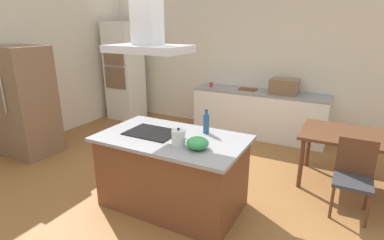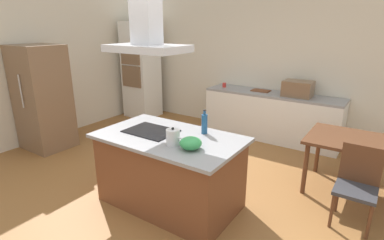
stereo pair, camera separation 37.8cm
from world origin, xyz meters
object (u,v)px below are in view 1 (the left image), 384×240
Objects in this scene: olive_oil_bottle at (206,123)px; cooktop at (152,132)px; countertop_microwave at (284,87)px; chair_facing_island at (354,172)px; cutting_board at (248,89)px; dining_table at (357,141)px; range_hood at (147,29)px; mixing_bowl at (198,143)px; refrigerator at (26,102)px; wall_oven_stack at (124,71)px; coffee_mug_red at (211,85)px; tea_kettle at (179,138)px.

cooktop is at bearing -152.03° from olive_oil_bottle.
countertop_microwave is 0.56× the size of chair_facing_island.
cutting_board is 0.24× the size of dining_table.
chair_facing_island is at bearing -90.00° from dining_table.
cutting_board is (-0.71, 0.05, -0.13)m from countertop_microwave.
range_hood is at bearing -94.83° from cutting_board.
countertop_microwave reaches higher than dining_table.
mixing_bowl reaches higher than cooktop.
refrigerator is 2.96m from range_hood.
chair_facing_island is 0.99× the size of range_hood.
countertop_microwave is 0.23× the size of wall_oven_stack.
olive_oil_bottle is at bearing -36.21° from wall_oven_stack.
coffee_mug_red reaches higher than chair_facing_island.
wall_oven_stack reaches higher than cooktop.
cutting_board is (-0.46, 3.10, -0.06)m from mixing_bowl.
wall_oven_stack reaches higher than cutting_board.
tea_kettle reaches higher than mixing_bowl.
cutting_board is 2.42m from dining_table.
tea_kettle is 0.22m from mixing_bowl.
cooktop is 2.95× the size of tea_kettle.
mixing_bowl is at bearing 3.74° from tea_kettle.
cutting_board is (-0.33, 2.62, -0.12)m from olive_oil_bottle.
refrigerator reaches higher than mixing_bowl.
refrigerator is at bearing -164.93° from dining_table.
cooktop reaches higher than dining_table.
tea_kettle reaches higher than cutting_board.
cutting_board is 0.15× the size of wall_oven_stack.
chair_facing_island is 2.86m from range_hood.
range_hood reaches higher than cooktop.
chair_facing_island is at bearing -46.29° from cutting_board.
range_hood reaches higher than chair_facing_island.
wall_oven_stack is (-2.62, 2.65, 0.20)m from cooktop.
chair_facing_island is at bearing 7.62° from refrigerator.
dining_table is at bearing -46.83° from countertop_microwave.
cutting_board reaches higher than chair_facing_island.
olive_oil_bottle is 1.26m from range_hood.
cooktop is 2.71m from refrigerator.
dining_table is (2.73, -1.32, -0.28)m from coffee_mug_red.
cutting_board is at bearing 144.72° from dining_table.
coffee_mug_red is 3.05m from dining_table.
refrigerator is at bearing -172.38° from chair_facing_island.
wall_oven_stack is 3.86m from range_hood.
dining_table is at bearing -12.88° from wall_oven_stack.
refrigerator is at bearing -143.95° from countertop_microwave.
countertop_microwave is (0.96, 2.88, 0.13)m from cooktop.
wall_oven_stack is (-2.10, -0.22, 0.16)m from coffee_mug_red.
tea_kettle is 0.11× the size of refrigerator.
refrigerator is (-2.70, 0.22, 0.00)m from cooktop.
refrigerator is (-2.95, -2.71, 0.00)m from cutting_board.
olive_oil_bottle is (0.58, 0.31, 0.12)m from cooktop.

